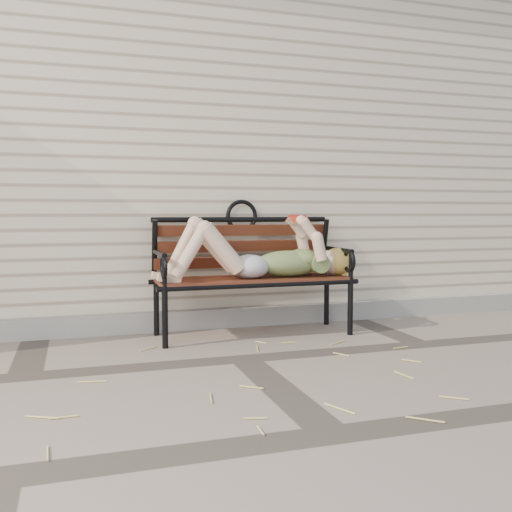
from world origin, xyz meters
name	(u,v)px	position (x,y,z in m)	size (l,w,h in m)	color
ground	(244,359)	(0.00, 0.00, 0.00)	(80.00, 80.00, 0.00)	gray
house_wall	(166,157)	(0.00, 3.00, 1.50)	(8.00, 4.00, 3.00)	beige
house_roof	(164,1)	(0.00, 3.00, 3.15)	(8.30, 4.30, 0.30)	#483933
foundation_strip	(209,319)	(0.00, 0.97, 0.07)	(8.00, 0.10, 0.15)	gray
garden_bench	(250,258)	(0.26, 0.72, 0.56)	(1.53, 0.61, 0.99)	black
reading_woman	(256,255)	(0.27, 0.60, 0.59)	(1.44, 0.33, 0.45)	#0B404E
straw_scatter	(217,378)	(-0.26, -0.37, 0.01)	(2.93, 1.71, 0.01)	#D5C667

